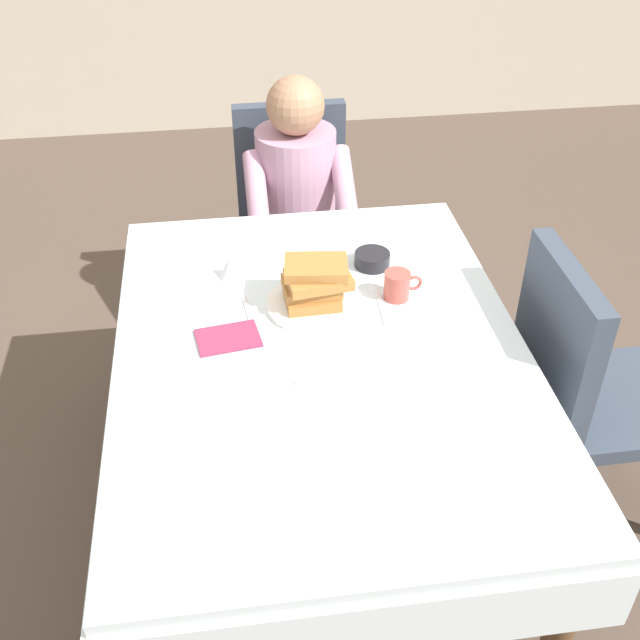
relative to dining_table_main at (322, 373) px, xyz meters
The scene contains 14 objects.
ground_plane 0.65m from the dining_table_main, ahead, with size 14.00×14.00×0.00m, color brown.
dining_table_main is the anchor object (origin of this frame).
chair_diner 1.18m from the dining_table_main, 87.43° to the left, with size 0.44×0.45×0.93m.
diner_person 1.02m from the dining_table_main, 87.04° to the left, with size 0.40×0.43×1.12m.
chair_right_side 0.78m from the dining_table_main, ahead, with size 0.45×0.44×0.93m.
plate_breakfast 0.22m from the dining_table_main, 87.68° to the left, with size 0.28×0.28×0.02m, color white.
breakfast_stack 0.26m from the dining_table_main, 88.15° to the left, with size 0.20×0.16×0.12m.
cup_coffee 0.35m from the dining_table_main, 38.89° to the left, with size 0.11×0.08×0.08m.
bowl_butter 0.45m from the dining_table_main, 61.00° to the left, with size 0.11×0.11×0.04m, color black.
syrup_pitcher 0.46m from the dining_table_main, 119.93° to the left, with size 0.08×0.08×0.07m.
fork_left_of_plate 0.27m from the dining_table_main, 136.26° to the left, with size 0.18×0.01×0.01m, color silver.
knife_right_of_plate 0.28m from the dining_table_main, 41.38° to the left, with size 0.20×0.01×0.01m, color silver.
spoon_near_edge 0.17m from the dining_table_main, 94.23° to the right, with size 0.15×0.01×0.01m, color silver.
napkin_folded 0.27m from the dining_table_main, 163.47° to the left, with size 0.17×0.12×0.01m, color #8C2D4C.
Camera 1 is at (-0.23, -1.60, 2.04)m, focal length 43.42 mm.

